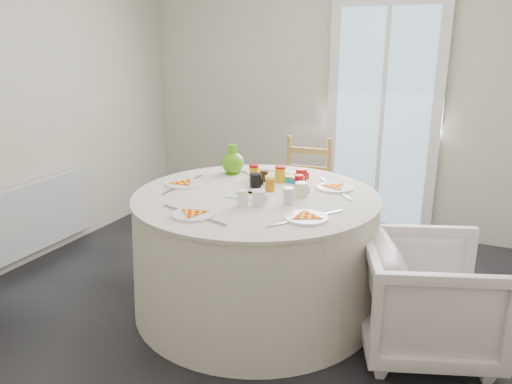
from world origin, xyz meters
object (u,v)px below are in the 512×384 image
at_px(wooden_chair, 303,193).
at_px(armchair, 429,289).
at_px(radiator, 44,213).
at_px(table, 256,253).
at_px(green_pitcher, 233,163).

bearing_deg(wooden_chair, armchair, -49.71).
relative_size(radiator, table, 0.62).
bearing_deg(table, wooden_chair, 93.59).
relative_size(table, armchair, 2.21).
distance_m(radiator, armchair, 3.01).
bearing_deg(radiator, green_pitcher, 14.63).
height_order(radiator, table, table).
bearing_deg(radiator, wooden_chair, 31.42).
bearing_deg(armchair, wooden_chair, 25.02).
xyz_separation_m(wooden_chair, green_pitcher, (-0.30, -0.72, 0.40)).
bearing_deg(green_pitcher, table, -26.67).
distance_m(table, armchair, 1.11).
height_order(radiator, wooden_chair, wooden_chair).
bearing_deg(wooden_chair, table, -91.28).
distance_m(table, green_pitcher, 0.73).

